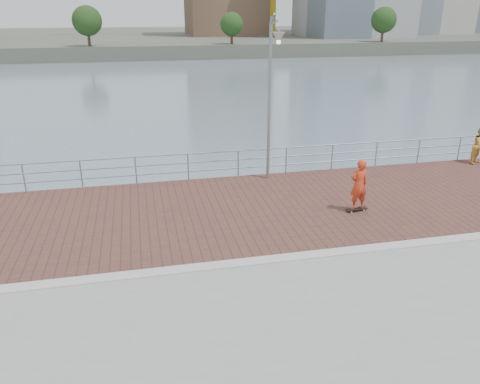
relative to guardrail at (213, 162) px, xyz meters
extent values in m
plane|color=slate|center=(0.00, -7.00, -2.69)|extent=(400.00, 400.00, 0.00)
cube|color=brown|center=(0.00, -3.40, -0.68)|extent=(40.00, 6.80, 0.02)
cube|color=#B7B5AD|center=(0.00, -7.00, -0.66)|extent=(40.00, 0.40, 0.06)
cube|color=#4C5142|center=(0.00, 115.50, -1.44)|extent=(320.00, 95.00, 2.50)
cylinder|color=#8C9EA8|center=(-7.18, 0.00, -0.14)|extent=(0.06, 0.06, 1.10)
cylinder|color=#8C9EA8|center=(-5.13, 0.00, -0.14)|extent=(0.06, 0.06, 1.10)
cylinder|color=#8C9EA8|center=(-3.08, 0.00, -0.14)|extent=(0.06, 0.06, 1.10)
cylinder|color=#8C9EA8|center=(-1.03, 0.00, -0.14)|extent=(0.06, 0.06, 1.10)
cylinder|color=#8C9EA8|center=(1.03, 0.00, -0.14)|extent=(0.06, 0.06, 1.10)
cylinder|color=#8C9EA8|center=(3.08, 0.00, -0.14)|extent=(0.06, 0.06, 1.10)
cylinder|color=#8C9EA8|center=(5.13, 0.00, -0.14)|extent=(0.06, 0.06, 1.10)
cylinder|color=#8C9EA8|center=(7.18, 0.00, -0.14)|extent=(0.06, 0.06, 1.10)
cylinder|color=#8C9EA8|center=(9.24, 0.00, -0.14)|extent=(0.06, 0.06, 1.10)
cylinder|color=#8C9EA8|center=(11.29, 0.00, -0.14)|extent=(0.06, 0.06, 1.10)
cylinder|color=#8C9EA8|center=(0.00, 0.00, 0.41)|extent=(39.00, 0.05, 0.05)
cylinder|color=#8C9EA8|center=(0.00, 0.00, 0.03)|extent=(39.00, 0.05, 0.05)
cylinder|color=#8C9EA8|center=(0.00, 0.00, -0.33)|extent=(39.00, 0.05, 0.05)
cylinder|color=gray|center=(2.15, -0.50, 2.30)|extent=(0.12, 0.12, 5.98)
cylinder|color=gray|center=(2.15, -1.00, 5.29)|extent=(0.07, 1.00, 0.07)
cone|color=#B2B2AD|center=(2.15, -1.50, 5.09)|extent=(0.44, 0.44, 0.35)
cube|color=black|center=(4.21, -4.40, -0.60)|extent=(0.77, 0.28, 0.03)
cylinder|color=beige|center=(3.97, -4.49, -0.64)|extent=(0.06, 0.05, 0.06)
cylinder|color=beige|center=(4.45, -4.44, -0.64)|extent=(0.06, 0.05, 0.06)
cylinder|color=beige|center=(3.96, -4.36, -0.64)|extent=(0.06, 0.05, 0.06)
cylinder|color=beige|center=(4.44, -4.30, -0.64)|extent=(0.06, 0.05, 0.06)
imported|color=red|center=(4.21, -4.40, 0.29)|extent=(0.68, 0.49, 1.75)
imported|color=gold|center=(11.83, -0.64, 0.15)|extent=(0.97, 0.87, 1.64)
cylinder|color=#473323|center=(-10.00, 70.00, 1.74)|extent=(0.50, 0.50, 3.87)
sphere|color=#193814|center=(-10.00, 70.00, 3.95)|extent=(4.97, 4.97, 4.97)
cylinder|color=#473323|center=(15.00, 70.00, 1.42)|extent=(0.50, 0.50, 3.23)
sphere|color=#193814|center=(15.00, 70.00, 3.27)|extent=(4.15, 4.15, 4.15)
cylinder|color=#473323|center=(45.00, 70.00, 1.70)|extent=(0.50, 0.50, 3.78)
sphere|color=#193814|center=(45.00, 70.00, 3.85)|extent=(4.85, 4.85, 4.85)
camera|label=1|loc=(-2.83, -17.83, 5.75)|focal=35.00mm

